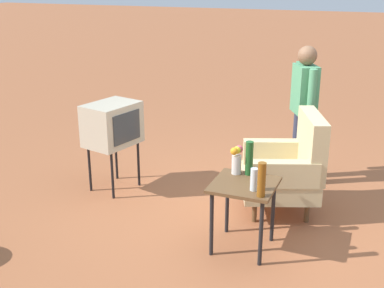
% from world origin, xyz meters
% --- Properties ---
extents(ground_plane, '(60.00, 60.00, 0.00)m').
position_xyz_m(ground_plane, '(0.00, 0.00, 0.00)').
color(ground_plane, '#A05B38').
extents(armchair, '(0.99, 1.00, 1.06)m').
position_xyz_m(armchair, '(-0.12, 0.21, 0.50)').
color(armchair, brown).
rests_on(armchair, ground).
extents(side_table, '(0.56, 0.56, 0.65)m').
position_xyz_m(side_table, '(0.79, -0.01, 0.55)').
color(side_table, black).
rests_on(side_table, ground).
extents(tv_on_stand, '(0.69, 0.57, 1.03)m').
position_xyz_m(tv_on_stand, '(0.06, -1.78, 0.78)').
color(tv_on_stand, black).
rests_on(tv_on_stand, ground).
extents(person_standing, '(0.51, 0.36, 1.64)m').
position_xyz_m(person_standing, '(-0.97, 0.19, 0.94)').
color(person_standing, '#2D3347').
rests_on(person_standing, ground).
extents(bottle_wine_green, '(0.07, 0.07, 0.32)m').
position_xyz_m(bottle_wine_green, '(0.58, -0.03, 0.81)').
color(bottle_wine_green, '#1E5623').
rests_on(bottle_wine_green, side_table).
extents(bottle_tall_amber, '(0.07, 0.07, 0.30)m').
position_xyz_m(bottle_tall_amber, '(1.00, 0.19, 0.80)').
color(bottle_tall_amber, brown).
rests_on(bottle_tall_amber, side_table).
extents(bottle_short_clear, '(0.06, 0.06, 0.20)m').
position_xyz_m(bottle_short_clear, '(0.91, 0.11, 0.75)').
color(bottle_short_clear, silver).
rests_on(bottle_short_clear, side_table).
extents(flower_vase, '(0.15, 0.10, 0.27)m').
position_xyz_m(flower_vase, '(0.60, -0.14, 0.80)').
color(flower_vase, silver).
rests_on(flower_vase, side_table).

